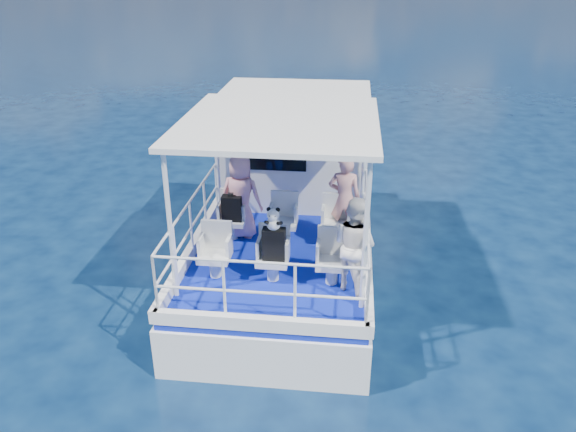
{
  "coord_description": "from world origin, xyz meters",
  "views": [
    {
      "loc": [
        1.07,
        -8.47,
        5.43
      ],
      "look_at": [
        0.15,
        -0.4,
        1.66
      ],
      "focal_mm": 35.0,
      "sensor_mm": 36.0,
      "label": 1
    }
  ],
  "objects_px": {
    "passenger_port_fwd": "(241,196)",
    "panda": "(273,219)",
    "passenger_stbd_aft": "(355,244)",
    "backpack_center": "(274,244)"
  },
  "relations": [
    {
      "from": "passenger_stbd_aft",
      "to": "panda",
      "type": "distance_m",
      "value": 1.24
    },
    {
      "from": "passenger_stbd_aft",
      "to": "backpack_center",
      "type": "xyz_separation_m",
      "value": [
        -1.19,
        0.06,
        -0.1
      ]
    },
    {
      "from": "passenger_port_fwd",
      "to": "passenger_stbd_aft",
      "type": "distance_m",
      "value": 2.5
    },
    {
      "from": "passenger_stbd_aft",
      "to": "passenger_port_fwd",
      "type": "bearing_deg",
      "value": 2.98
    },
    {
      "from": "passenger_stbd_aft",
      "to": "panda",
      "type": "xyz_separation_m",
      "value": [
        -1.19,
        0.04,
        0.33
      ]
    },
    {
      "from": "backpack_center",
      "to": "panda",
      "type": "bearing_deg",
      "value": -102.9
    },
    {
      "from": "passenger_port_fwd",
      "to": "panda",
      "type": "height_order",
      "value": "passenger_port_fwd"
    },
    {
      "from": "passenger_port_fwd",
      "to": "backpack_center",
      "type": "relative_size",
      "value": 2.97
    },
    {
      "from": "backpack_center",
      "to": "panda",
      "type": "relative_size",
      "value": 1.44
    },
    {
      "from": "passenger_stbd_aft",
      "to": "panda",
      "type": "relative_size",
      "value": 4.18
    }
  ]
}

